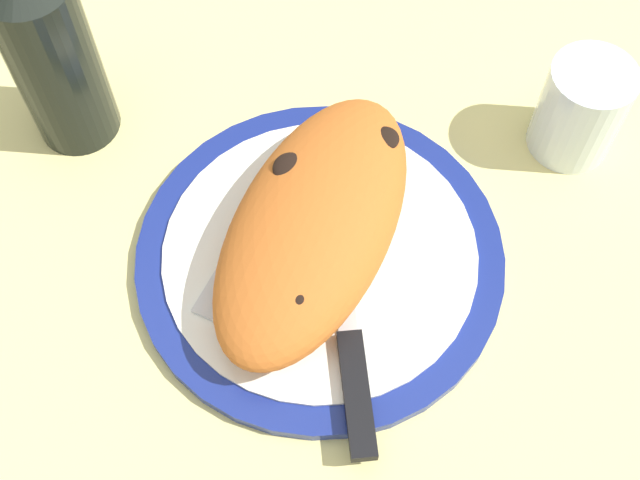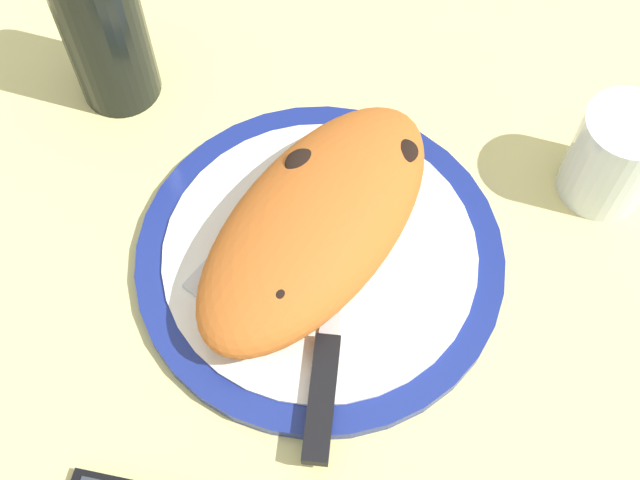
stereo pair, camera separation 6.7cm
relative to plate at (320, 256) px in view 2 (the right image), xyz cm
name	(u,v)px [view 2 (the right image)]	position (x,y,z in cm)	size (l,w,h in cm)	color
ground_plane	(320,268)	(0.00, 0.00, -2.24)	(150.00, 150.00, 3.00)	#E5D684
plate	(320,256)	(0.00, 0.00, 0.00)	(31.23, 31.23, 1.55)	navy
calzone	(316,223)	(-0.56, -0.63, 4.19)	(28.44, 16.85, 6.73)	#C16023
fork	(242,239)	(1.87, -6.40, 1.01)	(15.83, 4.89, 0.40)	silver
knife	(326,360)	(8.72, 4.63, 1.31)	(22.63, 9.33, 1.20)	silver
water_glass	(612,161)	(-17.47, 19.44, 3.33)	(7.51, 7.51, 9.49)	silver
wine_bottle	(98,11)	(-8.88, -25.32, 9.46)	(7.50, 7.50, 26.16)	black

